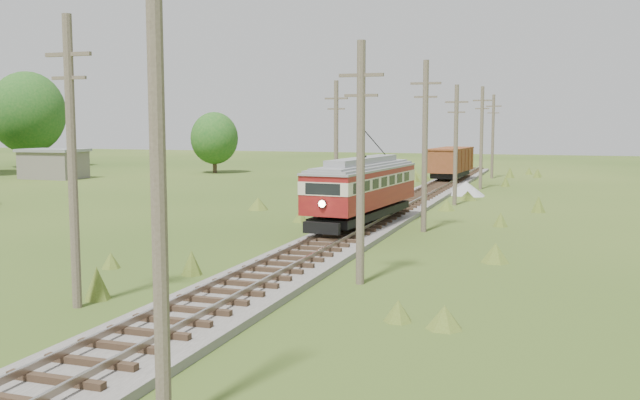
% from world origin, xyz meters
% --- Properties ---
extents(railbed_main, '(3.60, 96.00, 0.57)m').
position_xyz_m(railbed_main, '(0.00, 34.00, 0.19)').
color(railbed_main, '#605B54').
rests_on(railbed_main, ground).
extents(streetcar, '(3.51, 11.22, 5.08)m').
position_xyz_m(streetcar, '(-0.00, 30.46, 2.42)').
color(streetcar, black).
rests_on(streetcar, ground).
extents(gondola, '(3.37, 8.71, 2.84)m').
position_xyz_m(gondola, '(0.00, 62.50, 2.09)').
color(gondola, black).
rests_on(gondola, ground).
extents(gravel_pile, '(3.05, 3.24, 1.11)m').
position_xyz_m(gravel_pile, '(2.97, 51.30, 0.52)').
color(gravel_pile, gray).
rests_on(gravel_pile, ground).
extents(utility_pole_r_1, '(0.30, 0.30, 8.80)m').
position_xyz_m(utility_pole_r_1, '(3.10, 5.00, 4.40)').
color(utility_pole_r_1, brown).
rests_on(utility_pole_r_1, ground).
extents(utility_pole_r_2, '(1.60, 0.30, 8.60)m').
position_xyz_m(utility_pole_r_2, '(3.30, 18.00, 4.42)').
color(utility_pole_r_2, brown).
rests_on(utility_pole_r_2, ground).
extents(utility_pole_r_3, '(1.60, 0.30, 9.00)m').
position_xyz_m(utility_pole_r_3, '(3.20, 31.00, 4.63)').
color(utility_pole_r_3, brown).
rests_on(utility_pole_r_3, ground).
extents(utility_pole_r_4, '(1.60, 0.30, 8.40)m').
position_xyz_m(utility_pole_r_4, '(3.00, 44.00, 4.32)').
color(utility_pole_r_4, brown).
rests_on(utility_pole_r_4, ground).
extents(utility_pole_r_5, '(1.60, 0.30, 8.90)m').
position_xyz_m(utility_pole_r_5, '(3.40, 57.00, 4.58)').
color(utility_pole_r_5, brown).
rests_on(utility_pole_r_5, ground).
extents(utility_pole_r_6, '(1.60, 0.30, 8.70)m').
position_xyz_m(utility_pole_r_6, '(3.20, 70.00, 4.47)').
color(utility_pole_r_6, brown).
rests_on(utility_pole_r_6, ground).
extents(utility_pole_l_a, '(1.60, 0.30, 9.00)m').
position_xyz_m(utility_pole_l_a, '(-4.20, 12.00, 4.63)').
color(utility_pole_l_a, brown).
rests_on(utility_pole_l_a, ground).
extents(utility_pole_l_b, '(1.60, 0.30, 8.60)m').
position_xyz_m(utility_pole_l_b, '(-4.50, 40.00, 4.42)').
color(utility_pole_l_b, brown).
rests_on(utility_pole_l_b, ground).
extents(tree_left_5, '(9.66, 9.66, 12.44)m').
position_xyz_m(tree_left_5, '(-56.00, 70.00, 7.12)').
color(tree_left_5, '#38281C').
rests_on(tree_left_5, ground).
extents(tree_mid_a, '(5.46, 5.46, 7.03)m').
position_xyz_m(tree_mid_a, '(-28.00, 68.00, 4.02)').
color(tree_mid_a, '#38281C').
rests_on(tree_mid_a, ground).
extents(shed, '(6.40, 4.40, 3.10)m').
position_xyz_m(shed, '(-40.00, 55.00, 1.57)').
color(shed, slate).
rests_on(shed, ground).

